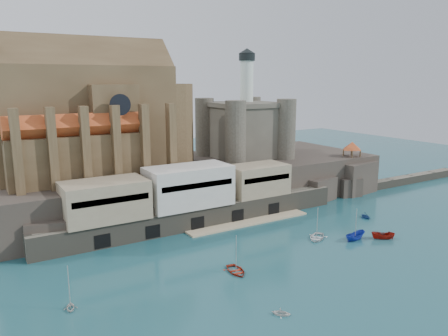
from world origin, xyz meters
TOP-DOWN VIEW (x-y plane):
  - ground at (0.00, 0.00)m, footprint 300.00×300.00m
  - promontory at (-0.19, 39.37)m, footprint 100.00×36.00m
  - quay at (-10.19, 23.07)m, footprint 70.00×12.00m
  - church at (-24.13, 41.85)m, footprint 47.00×25.93m
  - castle_keep at (16.08, 41.08)m, footprint 21.20×21.20m
  - rock_outcrop at (42.00, 25.84)m, footprint 14.50×10.50m
  - pavilion at (42.00, 26.00)m, footprint 6.40×6.40m
  - breakwater at (66.00, 24.00)m, footprint 40.00×3.00m
  - boat_0 at (-14.09, -1.63)m, footprint 3.79×1.59m
  - boat_1 at (-16.12, -15.98)m, footprint 2.56×2.51m
  - boat_2 at (13.96, -1.50)m, footprint 2.13×2.08m
  - boat_4 at (-40.00, 0.32)m, footprint 2.56×1.90m
  - boat_5 at (19.07, -4.02)m, footprint 2.46×2.45m
  - boat_6 at (7.95, 2.93)m, footprint 3.26×3.90m
  - boat_7 at (26.57, 6.92)m, footprint 3.08×2.33m

SIDE VIEW (x-z plane):
  - ground at x=0.00m, z-range 0.00..0.00m
  - breakwater at x=66.00m, z-range -1.20..1.20m
  - boat_0 at x=-14.09m, z-range -2.57..2.57m
  - boat_1 at x=-16.12m, z-range -1.29..1.29m
  - boat_2 at x=13.96m, z-range -2.56..2.56m
  - boat_4 at x=-40.00m, z-range -1.33..1.33m
  - boat_5 at x=19.07m, z-range -2.32..2.32m
  - boat_6 at x=7.95m, z-range -2.78..2.78m
  - boat_7 at x=26.57m, z-range -1.59..1.59m
  - rock_outcrop at x=42.00m, z-range -0.33..8.37m
  - promontory at x=-0.19m, z-range -0.08..9.92m
  - quay at x=-10.19m, z-range -0.46..12.59m
  - pavilion at x=42.00m, z-range 10.03..15.43m
  - castle_keep at x=16.08m, z-range 3.66..32.96m
  - church at x=-24.13m, z-range 6.88..37.38m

